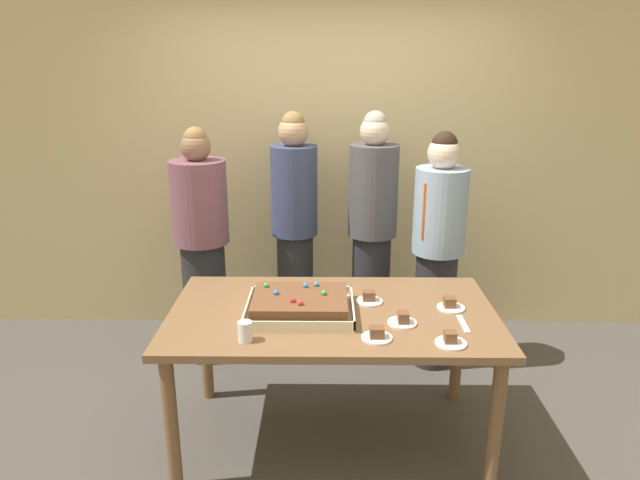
{
  "coord_description": "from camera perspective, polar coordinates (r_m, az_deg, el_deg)",
  "views": [
    {
      "loc": [
        -0.04,
        -2.8,
        2.08
      ],
      "look_at": [
        -0.07,
        0.15,
        1.15
      ],
      "focal_mm": 32.14,
      "sensor_mm": 36.0,
      "label": 1
    }
  ],
  "objects": [
    {
      "name": "ground_plane",
      "position": [
        3.49,
        1.16,
        -19.03
      ],
      "size": [
        12.0,
        12.0,
        0.0
      ],
      "primitive_type": "plane",
      "color": "#4C4742"
    },
    {
      "name": "interior_back_panel",
      "position": [
        4.44,
        1.1,
        10.06
      ],
      "size": [
        8.0,
        0.12,
        3.0
      ],
      "primitive_type": "cube",
      "color": "#CCB784",
      "rests_on": "ground_plane"
    },
    {
      "name": "party_table",
      "position": [
        3.12,
        1.24,
        -8.57
      ],
      "size": [
        1.74,
        0.99,
        0.8
      ],
      "color": "brown",
      "rests_on": "ground_plane"
    },
    {
      "name": "sheet_cake",
      "position": [
        3.04,
        -1.99,
        -6.47
      ],
      "size": [
        0.56,
        0.46,
        0.12
      ],
      "color": "beige",
      "rests_on": "party_table"
    },
    {
      "name": "plated_slice_near_left",
      "position": [
        2.8,
        5.69,
        -9.39
      ],
      "size": [
        0.15,
        0.15,
        0.06
      ],
      "color": "white",
      "rests_on": "party_table"
    },
    {
      "name": "plated_slice_near_right",
      "position": [
        2.96,
        8.23,
        -7.9
      ],
      "size": [
        0.15,
        0.15,
        0.06
      ],
      "color": "white",
      "rests_on": "party_table"
    },
    {
      "name": "plated_slice_far_left",
      "position": [
        3.18,
        12.84,
        -6.32
      ],
      "size": [
        0.15,
        0.15,
        0.06
      ],
      "color": "white",
      "rests_on": "party_table"
    },
    {
      "name": "plated_slice_far_right",
      "position": [
        2.81,
        12.87,
        -9.72
      ],
      "size": [
        0.15,
        0.15,
        0.06
      ],
      "color": "white",
      "rests_on": "party_table"
    },
    {
      "name": "plated_slice_center_front",
      "position": [
        3.19,
        4.91,
        -5.83
      ],
      "size": [
        0.15,
        0.15,
        0.06
      ],
      "color": "white",
      "rests_on": "party_table"
    },
    {
      "name": "drink_cup_nearest",
      "position": [
        2.77,
        -7.46,
        -9.02
      ],
      "size": [
        0.07,
        0.07,
        0.1
      ],
      "primitive_type": "cylinder",
      "color": "white",
      "rests_on": "party_table"
    },
    {
      "name": "cake_server_utensil",
      "position": [
        3.02,
        14.08,
        -8.11
      ],
      "size": [
        0.03,
        0.2,
        0.01
      ],
      "primitive_type": "cube",
      "color": "silver",
      "rests_on": "party_table"
    },
    {
      "name": "person_serving_front",
      "position": [
        3.95,
        11.64,
        -0.91
      ],
      "size": [
        0.35,
        0.35,
        1.65
      ],
      "rotation": [
        0.0,
        0.0,
        -2.35
      ],
      "color": "#28282D",
      "rests_on": "ground_plane"
    },
    {
      "name": "person_green_shirt_behind",
      "position": [
        4.11,
        5.22,
        0.96
      ],
      "size": [
        0.35,
        0.35,
        1.75
      ],
      "rotation": [
        0.0,
        0.0,
        -1.95
      ],
      "color": "#28282D",
      "rests_on": "ground_plane"
    },
    {
      "name": "person_striped_tie_right",
      "position": [
        4.15,
        -2.54,
        1.22
      ],
      "size": [
        0.33,
        0.33,
        1.74
      ],
      "rotation": [
        0.0,
        0.0,
        -1.49
      ],
      "color": "#28282D",
      "rests_on": "ground_plane"
    },
    {
      "name": "person_far_right_suit",
      "position": [
        4.04,
        -11.66,
        -0.54
      ],
      "size": [
        0.38,
        0.38,
        1.66
      ],
      "rotation": [
        0.0,
        0.0,
        -0.94
      ],
      "color": "#28282D",
      "rests_on": "ground_plane"
    }
  ]
}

